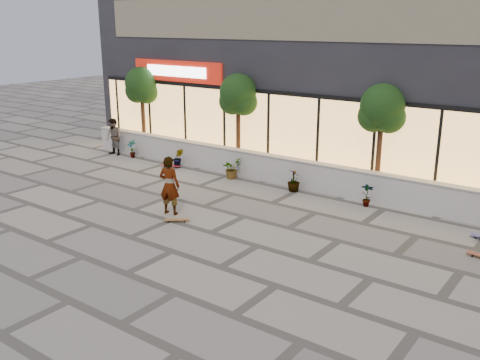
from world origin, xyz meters
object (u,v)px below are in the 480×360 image
Objects in this scene: tree_mideast at (382,111)px; skater_center at (169,185)px; skateboard_center at (177,220)px; tree_midwest at (238,97)px; tree_west at (142,87)px; skater_left at (114,137)px; skateboard_left at (171,166)px.

tree_mideast reaches higher than skater_center.
skateboard_center is (-3.89, -6.02, -2.91)m from tree_mideast.
tree_midwest is 1.00× the size of tree_mideast.
tree_west and tree_mideast have the same top height.
tree_mideast is at bearing 0.00° from tree_west.
skateboard_left is (3.57, -0.10, -0.76)m from skater_left.
tree_midwest is 5.60× the size of skateboard_center.
tree_mideast is at bearing -10.25° from skateboard_left.
skateboard_left is at bearing -60.85° from skater_center.
tree_midwest is 7.01m from skateboard_center.
skateboard_left is at bearing -169.89° from tree_mideast.
skater_left is at bearing -43.60° from skater_center.
tree_west reaches higher than skater_left.
skateboard_left is (-8.41, -1.50, -2.90)m from tree_mideast.
tree_west and tree_midwest have the same top height.
tree_mideast is 7.73m from skateboard_center.
skater_left reaches higher than skateboard_left.
skateboard_left is at bearing 95.36° from skateboard_center.
skater_center is 1.17m from skateboard_center.
skater_left is (-5.99, -1.40, -2.15)m from tree_midwest.
skater_center is 8.54m from skater_left.
tree_west is 9.15m from skater_center.
tree_midwest reaches higher than skateboard_center.
skateboard_left is at bearing -0.73° from skater_left.
tree_midwest is 6.13m from skater_center.
tree_west is at bearing -53.01° from skater_center.
tree_west is at bearing 101.98° from skateboard_center.
tree_west is 11.50m from tree_mideast.
skater_left is at bearing -166.84° from tree_midwest.
skater_center is at bearing -38.85° from tree_west.
tree_mideast is at bearing 17.47° from skateboard_center.
tree_midwest is 2.33× the size of skater_left.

